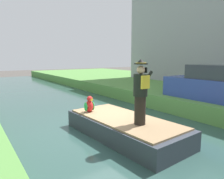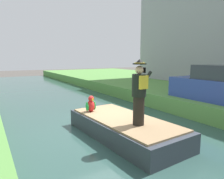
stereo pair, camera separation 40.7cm
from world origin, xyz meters
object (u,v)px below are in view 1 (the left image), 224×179
boat (124,127)px  parked_car_blue (213,85)px  parrot_plush (89,105)px  person_pirate (141,92)px

boat → parked_car_blue: 4.86m
boat → parked_car_blue: size_ratio=1.07×
boat → parrot_plush: (-0.55, 1.27, 0.55)m
parrot_plush → boat: bearing=-66.7°
parked_car_blue → boat: bearing=178.0°
boat → person_pirate: (-0.02, -0.76, 1.23)m
parked_car_blue → person_pirate: bearing=-172.9°
parrot_plush → parked_car_blue: parked_car_blue is taller
boat → parked_car_blue: (4.75, -0.17, 1.02)m
person_pirate → parrot_plush: 2.21m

